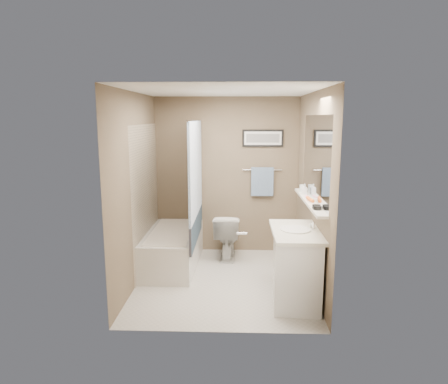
{
  "coord_description": "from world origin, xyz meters",
  "views": [
    {
      "loc": [
        0.18,
        -4.87,
        2.09
      ],
      "look_at": [
        0.0,
        0.15,
        1.15
      ],
      "focal_mm": 32.0,
      "sensor_mm": 36.0,
      "label": 1
    }
  ],
  "objects_px": {
    "bathtub": "(173,248)",
    "soap_bottle": "(304,189)",
    "toilet": "(227,236)",
    "hair_brush_front": "(310,199)",
    "glass_jar": "(303,188)",
    "vanity": "(296,267)",
    "candle_bowl_near": "(317,208)",
    "candle_bowl_far": "(316,207)"
  },
  "relations": [
    {
      "from": "candle_bowl_near",
      "to": "soap_bottle",
      "type": "relative_size",
      "value": 0.66
    },
    {
      "from": "hair_brush_front",
      "to": "glass_jar",
      "type": "distance_m",
      "value": 0.58
    },
    {
      "from": "bathtub",
      "to": "hair_brush_front",
      "type": "xyz_separation_m",
      "value": [
        1.79,
        -0.76,
        0.89
      ]
    },
    {
      "from": "toilet",
      "to": "soap_bottle",
      "type": "bearing_deg",
      "value": 148.4
    },
    {
      "from": "candle_bowl_far",
      "to": "soap_bottle",
      "type": "relative_size",
      "value": 0.66
    },
    {
      "from": "toilet",
      "to": "vanity",
      "type": "bearing_deg",
      "value": 122.94
    },
    {
      "from": "toilet",
      "to": "hair_brush_front",
      "type": "bearing_deg",
      "value": 134.75
    },
    {
      "from": "vanity",
      "to": "candle_bowl_near",
      "type": "height_order",
      "value": "candle_bowl_near"
    },
    {
      "from": "candle_bowl_far",
      "to": "glass_jar",
      "type": "distance_m",
      "value": 0.96
    },
    {
      "from": "bathtub",
      "to": "toilet",
      "type": "bearing_deg",
      "value": 25.94
    },
    {
      "from": "candle_bowl_near",
      "to": "soap_bottle",
      "type": "bearing_deg",
      "value": 90.0
    },
    {
      "from": "soap_bottle",
      "to": "glass_jar",
      "type": "bearing_deg",
      "value": 90.0
    },
    {
      "from": "candle_bowl_far",
      "to": "hair_brush_front",
      "type": "height_order",
      "value": "hair_brush_front"
    },
    {
      "from": "candle_bowl_near",
      "to": "vanity",
      "type": "bearing_deg",
      "value": 139.76
    },
    {
      "from": "candle_bowl_far",
      "to": "soap_bottle",
      "type": "distance_m",
      "value": 0.81
    },
    {
      "from": "toilet",
      "to": "vanity",
      "type": "distance_m",
      "value": 1.63
    },
    {
      "from": "candle_bowl_far",
      "to": "hair_brush_front",
      "type": "relative_size",
      "value": 0.41
    },
    {
      "from": "bathtub",
      "to": "glass_jar",
      "type": "distance_m",
      "value": 2.01
    },
    {
      "from": "hair_brush_front",
      "to": "candle_bowl_far",
      "type": "bearing_deg",
      "value": -90.0
    },
    {
      "from": "bathtub",
      "to": "toilet",
      "type": "xyz_separation_m",
      "value": [
        0.77,
        0.35,
        0.09
      ]
    },
    {
      "from": "candle_bowl_near",
      "to": "soap_bottle",
      "type": "distance_m",
      "value": 0.87
    },
    {
      "from": "toilet",
      "to": "vanity",
      "type": "xyz_separation_m",
      "value": [
        0.83,
        -1.4,
        0.06
      ]
    },
    {
      "from": "bathtub",
      "to": "hair_brush_front",
      "type": "relative_size",
      "value": 6.82
    },
    {
      "from": "candle_bowl_near",
      "to": "candle_bowl_far",
      "type": "relative_size",
      "value": 1.0
    },
    {
      "from": "vanity",
      "to": "soap_bottle",
      "type": "distance_m",
      "value": 1.08
    },
    {
      "from": "vanity",
      "to": "bathtub",
      "type": "bearing_deg",
      "value": 150.83
    },
    {
      "from": "soap_bottle",
      "to": "vanity",
      "type": "bearing_deg",
      "value": -104.47
    },
    {
      "from": "hair_brush_front",
      "to": "bathtub",
      "type": "bearing_deg",
      "value": 157.06
    },
    {
      "from": "candle_bowl_near",
      "to": "glass_jar",
      "type": "distance_m",
      "value": 1.02
    },
    {
      "from": "toilet",
      "to": "soap_bottle",
      "type": "height_order",
      "value": "soap_bottle"
    },
    {
      "from": "hair_brush_front",
      "to": "soap_bottle",
      "type": "xyz_separation_m",
      "value": [
        0.0,
        0.43,
        0.05
      ]
    },
    {
      "from": "toilet",
      "to": "vanity",
      "type": "height_order",
      "value": "vanity"
    },
    {
      "from": "vanity",
      "to": "candle_bowl_near",
      "type": "bearing_deg",
      "value": -36.24
    },
    {
      "from": "candle_bowl_near",
      "to": "bathtub",
      "type": "bearing_deg",
      "value": 146.04
    },
    {
      "from": "hair_brush_front",
      "to": "soap_bottle",
      "type": "bearing_deg",
      "value": 90.0
    },
    {
      "from": "vanity",
      "to": "glass_jar",
      "type": "xyz_separation_m",
      "value": [
        0.19,
        0.87,
        0.77
      ]
    },
    {
      "from": "vanity",
      "to": "hair_brush_front",
      "type": "distance_m",
      "value": 0.81
    },
    {
      "from": "soap_bottle",
      "to": "candle_bowl_far",
      "type": "bearing_deg",
      "value": -90.0
    },
    {
      "from": "bathtub",
      "to": "soap_bottle",
      "type": "distance_m",
      "value": 2.04
    },
    {
      "from": "bathtub",
      "to": "hair_brush_front",
      "type": "distance_m",
      "value": 2.13
    },
    {
      "from": "toilet",
      "to": "candle_bowl_near",
      "type": "distance_m",
      "value": 2.02
    },
    {
      "from": "glass_jar",
      "to": "soap_bottle",
      "type": "xyz_separation_m",
      "value": [
        0.0,
        -0.15,
        0.02
      ]
    }
  ]
}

